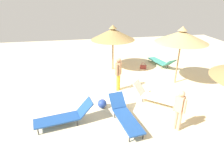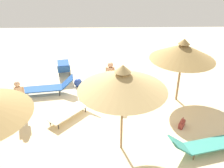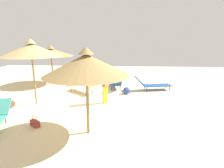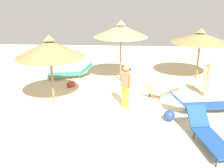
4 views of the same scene
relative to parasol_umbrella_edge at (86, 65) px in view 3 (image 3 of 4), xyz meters
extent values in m
cube|color=beige|center=(-0.29, 3.14, -2.30)|extent=(24.00, 24.00, 0.10)
cylinder|color=olive|center=(0.00, 0.00, -1.06)|extent=(0.09, 0.09, 2.36)
cone|color=#997A47|center=(0.00, 0.00, 0.00)|extent=(2.65, 2.65, 0.65)
cone|color=#997A47|center=(0.00, 0.00, 0.43)|extent=(0.48, 0.48, 0.22)
cylinder|color=olive|center=(-3.02, 2.61, -1.00)|extent=(0.08, 0.08, 2.50)
cone|color=tan|center=(-3.02, 2.61, 0.28)|extent=(2.65, 2.65, 0.58)
cone|color=tan|center=(-3.02, 2.61, 0.67)|extent=(0.48, 0.48, 0.22)
cylinder|color=olive|center=(-3.72, 6.57, -1.10)|extent=(0.09, 0.09, 2.29)
cone|color=#997A47|center=(-3.72, 6.57, -0.11)|extent=(2.95, 2.95, 0.50)
cone|color=#997A47|center=(-3.72, 6.57, 0.24)|extent=(0.53, 0.53, 0.22)
cylinder|color=brown|center=(-3.15, 0.47, -2.13)|extent=(0.04, 0.04, 0.22)
cube|color=teal|center=(-3.49, 0.83, -1.74)|extent=(0.70, 0.72, 0.50)
cube|color=silver|center=(-1.29, 4.60, -2.00)|extent=(1.67, 1.54, 0.05)
cylinder|color=#2D2D33|center=(-1.99, 4.87, -2.14)|extent=(0.04, 0.04, 0.22)
cylinder|color=#2D2D33|center=(-1.67, 5.24, -2.14)|extent=(0.04, 0.04, 0.22)
cylinder|color=#2D2D33|center=(-0.91, 3.95, -2.14)|extent=(0.04, 0.04, 0.22)
cylinder|color=#2D2D33|center=(-0.59, 4.33, -2.14)|extent=(0.04, 0.04, 0.22)
cube|color=silver|center=(-0.50, 3.93, -1.69)|extent=(0.70, 0.72, 0.59)
cube|color=#1E478C|center=(0.55, 5.98, -1.95)|extent=(0.86, 1.82, 0.05)
cylinder|color=#2D2D33|center=(0.18, 6.67, -2.11)|extent=(0.04, 0.04, 0.27)
cylinder|color=#2D2D33|center=(0.69, 6.75, -2.11)|extent=(0.04, 0.04, 0.27)
cylinder|color=#2D2D33|center=(0.41, 5.22, -2.11)|extent=(0.04, 0.04, 0.27)
cylinder|color=#2D2D33|center=(0.91, 5.29, -2.11)|extent=(0.04, 0.04, 0.27)
cube|color=#1E478C|center=(0.72, 4.87, -1.70)|extent=(0.68, 0.62, 0.49)
cube|color=#1E478C|center=(3.11, 5.44, -1.96)|extent=(1.75, 0.93, 0.05)
cylinder|color=#2D2D33|center=(3.74, 5.83, -2.11)|extent=(0.04, 0.04, 0.27)
cylinder|color=#2D2D33|center=(3.84, 5.32, -2.11)|extent=(0.04, 0.04, 0.27)
cylinder|color=#2D2D33|center=(2.38, 5.56, -2.11)|extent=(0.04, 0.04, 0.27)
cylinder|color=#2D2D33|center=(2.48, 5.05, -2.11)|extent=(0.04, 0.04, 0.27)
cube|color=#1E478C|center=(2.05, 5.23, -1.67)|extent=(0.66, 0.72, 0.56)
cylinder|color=yellow|center=(0.21, 2.84, -1.83)|extent=(0.13, 0.13, 0.84)
cylinder|color=yellow|center=(0.31, 2.99, -1.83)|extent=(0.13, 0.13, 0.84)
cube|color=#A57554|center=(0.26, 2.91, -1.09)|extent=(0.34, 0.36, 0.63)
sphere|color=#A57554|center=(0.26, 2.91, -0.66)|extent=(0.23, 0.23, 0.23)
cylinder|color=#A57554|center=(0.15, 2.75, -1.11)|extent=(0.09, 0.09, 0.58)
cylinder|color=#A57554|center=(0.36, 3.07, -1.11)|extent=(0.09, 0.09, 0.58)
cylinder|color=tan|center=(-1.14, 6.34, -1.86)|extent=(0.13, 0.13, 0.78)
cylinder|color=tan|center=(-1.22, 6.46, -1.86)|extent=(0.13, 0.13, 0.78)
cube|color=tan|center=(-1.18, 6.40, -1.17)|extent=(0.32, 0.33, 0.59)
sphere|color=tan|center=(-1.18, 6.40, -0.77)|extent=(0.21, 0.21, 0.21)
cylinder|color=tan|center=(-1.08, 6.26, -1.20)|extent=(0.09, 0.09, 0.54)
cylinder|color=tan|center=(-1.27, 6.54, -1.20)|extent=(0.09, 0.09, 0.54)
cube|color=maroon|center=(-1.96, 0.28, -2.13)|extent=(0.41, 0.34, 0.23)
torus|color=maroon|center=(-1.96, 0.28, -1.97)|extent=(0.24, 0.16, 0.27)
sphere|color=navy|center=(1.29, 4.47, -2.05)|extent=(0.40, 0.40, 0.40)
camera|label=1|loc=(2.17, 11.67, 2.36)|focal=31.46mm
camera|label=2|loc=(-9.33, 3.05, 3.58)|focal=39.81mm
camera|label=3|loc=(1.15, -5.50, 0.77)|focal=29.70mm
camera|label=4|loc=(9.77, 2.99, 2.04)|focal=42.45mm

